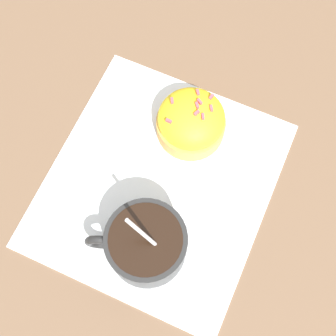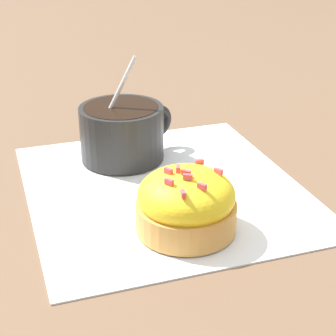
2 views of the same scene
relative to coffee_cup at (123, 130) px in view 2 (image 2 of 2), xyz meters
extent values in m
plane|color=brown|center=(-0.08, -0.01, -0.03)|extent=(3.00, 3.00, 0.00)
cube|color=white|center=(-0.08, -0.01, -0.03)|extent=(0.30, 0.28, 0.00)
cylinder|color=black|center=(0.00, 0.00, 0.00)|extent=(0.08, 0.08, 0.06)
cylinder|color=black|center=(0.00, 0.00, 0.02)|extent=(0.07, 0.07, 0.01)
torus|color=black|center=(0.01, -0.04, 0.00)|extent=(0.02, 0.04, 0.04)
ellipsoid|color=silver|center=(0.00, -0.02, -0.02)|extent=(0.02, 0.03, 0.01)
cylinder|color=silver|center=(0.00, 0.01, 0.03)|extent=(0.01, 0.05, 0.10)
cylinder|color=#D19347|center=(-0.15, 0.00, -0.02)|extent=(0.08, 0.08, 0.02)
ellipsoid|color=yellow|center=(-0.15, 0.00, 0.00)|extent=(0.08, 0.08, 0.04)
cube|color=#EA4C56|center=(-0.13, -0.02, 0.02)|extent=(0.00, 0.01, 0.00)
cube|color=#EA4C56|center=(-0.15, 0.01, 0.02)|extent=(0.01, 0.01, 0.00)
cube|color=#EA4C56|center=(-0.15, 0.02, 0.02)|extent=(0.01, 0.01, 0.00)
cube|color=#EA4C56|center=(-0.16, 0.01, 0.02)|extent=(0.01, 0.01, 0.00)
cube|color=#EA4C56|center=(-0.16, 0.02, 0.02)|extent=(0.01, 0.01, 0.00)
cube|color=#EA4C56|center=(-0.18, 0.02, 0.02)|extent=(0.01, 0.00, 0.00)
cube|color=#EA4C56|center=(-0.18, 0.00, 0.02)|extent=(0.01, 0.01, 0.00)
cube|color=#EA4C56|center=(-0.16, -0.02, 0.02)|extent=(0.01, 0.01, 0.00)
cube|color=#EA4C56|center=(-0.16, 0.01, 0.02)|extent=(0.01, 0.01, 0.00)
camera|label=1|loc=(0.08, 0.05, 0.48)|focal=50.00mm
camera|label=2|loc=(-0.50, 0.18, 0.21)|focal=60.00mm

